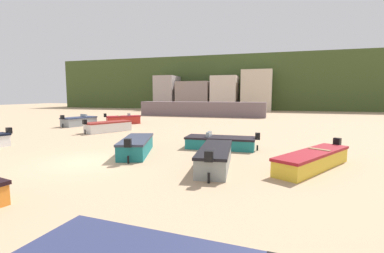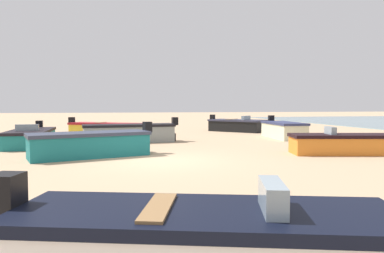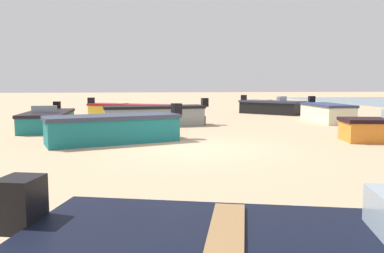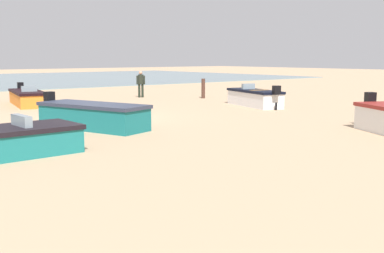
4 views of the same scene
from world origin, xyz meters
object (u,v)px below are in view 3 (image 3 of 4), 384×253
at_px(boat_yellow_3, 132,111).
at_px(boat_teal_9, 114,129).
at_px(boat_teal_2, 48,120).
at_px(boat_black_6, 272,107).
at_px(boat_grey_4, 155,116).
at_px(boat_cream_5, 326,113).

xyz_separation_m(boat_yellow_3, boat_teal_9, (-9.04, 0.46, 0.05)).
distance_m(boat_teal_2, boat_black_6, 13.82).
bearing_deg(boat_black_6, boat_teal_9, 6.87).
distance_m(boat_grey_4, boat_cream_5, 8.53).
bearing_deg(boat_grey_4, boat_black_6, -57.68).
bearing_deg(boat_yellow_3, boat_cream_5, 100.34).
bearing_deg(boat_teal_9, boat_yellow_3, -21.12).
relative_size(boat_grey_4, boat_black_6, 1.18).
relative_size(boat_teal_2, boat_yellow_3, 0.88).
relative_size(boat_cream_5, boat_teal_9, 0.89).
bearing_deg(boat_teal_9, boat_black_6, -58.19).
relative_size(boat_yellow_3, boat_cream_5, 1.28).
xyz_separation_m(boat_teal_2, boat_yellow_3, (4.85, -3.36, 0.02)).
distance_m(boat_yellow_3, boat_black_6, 8.90).
xyz_separation_m(boat_black_6, boat_teal_9, (-10.92, 9.16, 0.02)).
xyz_separation_m(boat_cream_5, boat_black_6, (5.42, 0.86, -0.03)).
bearing_deg(boat_grey_4, boat_teal_2, 91.51).
relative_size(boat_teal_2, boat_teal_9, 1.00).
relative_size(boat_teal_2, boat_cream_5, 1.12).
bearing_deg(boat_teal_2, boat_black_6, -152.65).
xyz_separation_m(boat_grey_4, boat_black_6, (6.12, -7.64, -0.03)).
relative_size(boat_yellow_3, boat_grey_4, 1.07).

